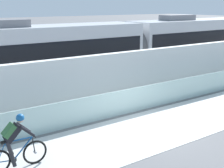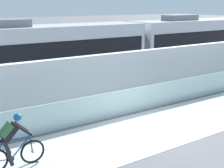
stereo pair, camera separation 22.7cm
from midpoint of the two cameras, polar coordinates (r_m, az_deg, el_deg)
The scene contains 8 objects.
ground_plane at distance 11.59m, azimuth 8.09°, elevation -8.31°, with size 200.00×200.00×0.00m, color slate.
bike_path_deck at distance 11.58m, azimuth 8.09°, elevation -8.28°, with size 32.00×3.20×0.01m, color silver.
glass_parapet at distance 12.75m, azimuth 2.70°, elevation -3.44°, with size 32.00×0.05×1.07m, color silver.
concrete_barrier_wall at distance 14.02m, azimuth -1.59°, elevation 0.88°, with size 32.00×0.36×2.30m, color white.
tram_rail_near at distance 16.40m, azimuth -6.13°, elevation -1.27°, with size 32.00×0.08×0.01m, color #595654.
tram_rail_far at distance 17.65m, azimuth -8.27°, elevation -0.19°, with size 32.00×0.08×0.01m, color #595654.
tram at distance 18.90m, azimuth 4.55°, elevation 6.75°, with size 22.56×2.54×3.81m.
cyclist_on_bike at distance 8.99m, azimuth -17.37°, elevation -10.33°, with size 1.77×0.58×1.61m.
Camera 2 is at (-7.05, -8.00, 4.51)m, focal length 48.86 mm.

